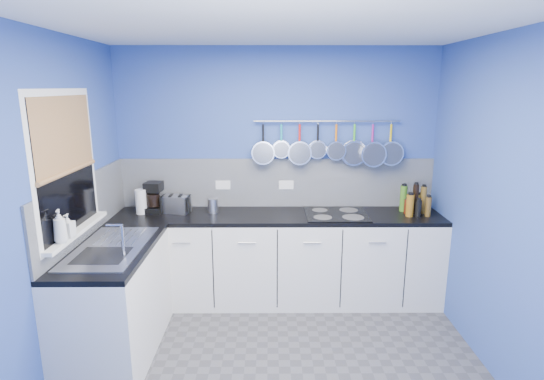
{
  "coord_description": "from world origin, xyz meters",
  "views": [
    {
      "loc": [
        -0.07,
        -2.87,
        2.11
      ],
      "look_at": [
        -0.05,
        0.75,
        1.25
      ],
      "focal_mm": 28.66,
      "sensor_mm": 36.0,
      "label": 1
    }
  ],
  "objects_px": {
    "soap_bottle_b": "(68,226)",
    "hob": "(336,214)",
    "canister": "(213,206)",
    "coffee_maker": "(154,197)",
    "paper_towel": "(141,202)",
    "soap_bottle_a": "(60,226)",
    "toaster": "(176,204)"
  },
  "relations": [
    {
      "from": "hob",
      "to": "soap_bottle_b",
      "type": "bearing_deg",
      "value": -153.63
    },
    {
      "from": "canister",
      "to": "hob",
      "type": "xyz_separation_m",
      "value": [
        1.2,
        -0.08,
        -0.07
      ]
    },
    {
      "from": "paper_towel",
      "to": "toaster",
      "type": "relative_size",
      "value": 0.92
    },
    {
      "from": "soap_bottle_a",
      "to": "paper_towel",
      "type": "relative_size",
      "value": 0.99
    },
    {
      "from": "toaster",
      "to": "paper_towel",
      "type": "bearing_deg",
      "value": -158.41
    },
    {
      "from": "coffee_maker",
      "to": "toaster",
      "type": "height_order",
      "value": "coffee_maker"
    },
    {
      "from": "soap_bottle_b",
      "to": "canister",
      "type": "height_order",
      "value": "soap_bottle_b"
    },
    {
      "from": "soap_bottle_a",
      "to": "toaster",
      "type": "bearing_deg",
      "value": 66.88
    },
    {
      "from": "coffee_maker",
      "to": "hob",
      "type": "distance_m",
      "value": 1.8
    },
    {
      "from": "soap_bottle_b",
      "to": "coffee_maker",
      "type": "xyz_separation_m",
      "value": [
        0.32,
        1.15,
        -0.09
      ]
    },
    {
      "from": "soap_bottle_b",
      "to": "hob",
      "type": "distance_m",
      "value": 2.36
    },
    {
      "from": "soap_bottle_b",
      "to": "hob",
      "type": "bearing_deg",
      "value": 26.37
    },
    {
      "from": "coffee_maker",
      "to": "canister",
      "type": "xyz_separation_m",
      "value": [
        0.58,
        -0.03,
        -0.08
      ]
    },
    {
      "from": "paper_towel",
      "to": "toaster",
      "type": "height_order",
      "value": "paper_towel"
    },
    {
      "from": "hob",
      "to": "soap_bottle_a",
      "type": "bearing_deg",
      "value": -151.14
    },
    {
      "from": "toaster",
      "to": "hob",
      "type": "relative_size",
      "value": 0.44
    },
    {
      "from": "paper_towel",
      "to": "hob",
      "type": "relative_size",
      "value": 0.41
    },
    {
      "from": "coffee_maker",
      "to": "canister",
      "type": "bearing_deg",
      "value": 3.42
    },
    {
      "from": "soap_bottle_b",
      "to": "canister",
      "type": "relative_size",
      "value": 1.2
    },
    {
      "from": "soap_bottle_b",
      "to": "paper_towel",
      "type": "xyz_separation_m",
      "value": [
        0.2,
        1.1,
        -0.12
      ]
    },
    {
      "from": "toaster",
      "to": "canister",
      "type": "distance_m",
      "value": 0.37
    },
    {
      "from": "soap_bottle_a",
      "to": "canister",
      "type": "xyz_separation_m",
      "value": [
        0.9,
        1.24,
        -0.2
      ]
    },
    {
      "from": "paper_towel",
      "to": "coffee_maker",
      "type": "xyz_separation_m",
      "value": [
        0.11,
        0.05,
        0.03
      ]
    },
    {
      "from": "coffee_maker",
      "to": "toaster",
      "type": "relative_size",
      "value": 1.14
    },
    {
      "from": "soap_bottle_b",
      "to": "hob",
      "type": "height_order",
      "value": "soap_bottle_b"
    },
    {
      "from": "hob",
      "to": "coffee_maker",
      "type": "bearing_deg",
      "value": 176.64
    },
    {
      "from": "toaster",
      "to": "soap_bottle_b",
      "type": "bearing_deg",
      "value": -99.98
    },
    {
      "from": "coffee_maker",
      "to": "canister",
      "type": "distance_m",
      "value": 0.59
    },
    {
      "from": "soap_bottle_b",
      "to": "toaster",
      "type": "distance_m",
      "value": 1.27
    },
    {
      "from": "canister",
      "to": "hob",
      "type": "distance_m",
      "value": 1.21
    },
    {
      "from": "soap_bottle_a",
      "to": "coffee_maker",
      "type": "distance_m",
      "value": 1.31
    },
    {
      "from": "soap_bottle_a",
      "to": "hob",
      "type": "distance_m",
      "value": 2.42
    }
  ]
}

